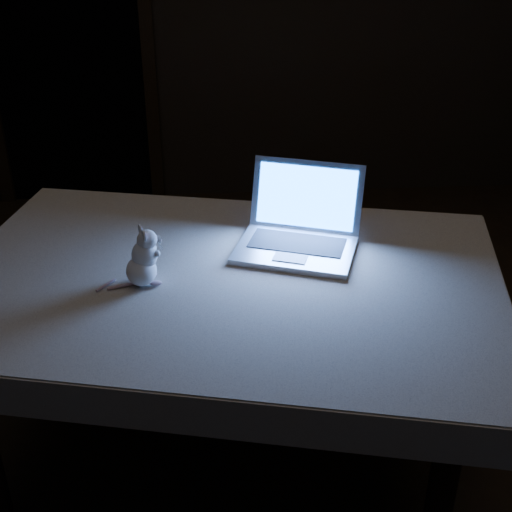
{
  "coord_description": "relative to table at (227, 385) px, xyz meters",
  "views": [
    {
      "loc": [
        -0.26,
        -1.77,
        1.84
      ],
      "look_at": [
        -0.14,
        -0.03,
        0.89
      ],
      "focal_mm": 48.0,
      "sensor_mm": 36.0,
      "label": 1
    }
  ],
  "objects": [
    {
      "name": "table",
      "position": [
        0.0,
        0.0,
        0.0
      ],
      "size": [
        1.69,
        1.28,
        0.81
      ],
      "primitive_type": null,
      "rotation": [
        0.0,
        0.0,
        -0.22
      ],
      "color": "black",
      "rests_on": "floor"
    },
    {
      "name": "laptop",
      "position": [
        0.23,
        0.12,
        0.54
      ],
      "size": [
        0.45,
        0.42,
        0.25
      ],
      "primitive_type": null,
      "rotation": [
        0.0,
        0.0,
        -0.33
      ],
      "color": "silver",
      "rests_on": "tablecloth"
    },
    {
      "name": "plush_mouse",
      "position": [
        -0.24,
        -0.03,
        0.5
      ],
      "size": [
        0.13,
        0.13,
        0.18
      ],
      "primitive_type": null,
      "rotation": [
        0.0,
        0.0,
        -0.01
      ],
      "color": "white",
      "rests_on": "tablecloth"
    },
    {
      "name": "doorway",
      "position": [
        -0.87,
        2.52,
        0.66
      ],
      "size": [
        1.06,
        0.36,
        2.13
      ],
      "primitive_type": null,
      "color": "black",
      "rests_on": "back_wall"
    },
    {
      "name": "floor",
      "position": [
        0.23,
        0.02,
        -0.4
      ],
      "size": [
        5.0,
        5.0,
        0.0
      ],
      "primitive_type": "plane",
      "color": "black",
      "rests_on": "ground"
    },
    {
      "name": "tablecloth",
      "position": [
        -0.08,
        0.04,
        0.36
      ],
      "size": [
        1.8,
        1.37,
        0.12
      ],
      "primitive_type": null,
      "rotation": [
        0.0,
        0.0,
        -0.19
      ],
      "color": "beige",
      "rests_on": "table"
    }
  ]
}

